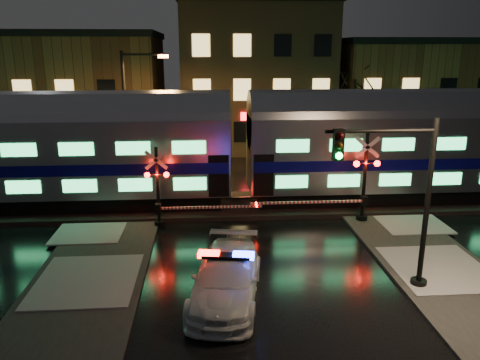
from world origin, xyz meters
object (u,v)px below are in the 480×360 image
at_px(police_car, 226,278).
at_px(crossing_signal_right, 357,187).
at_px(traffic_light, 401,203).
at_px(streetlight, 130,112).
at_px(crossing_signal_left, 166,195).

relative_size(police_car, crossing_signal_right, 0.89).
distance_m(traffic_light, streetlight, 17.09).
distance_m(police_car, crossing_signal_right, 9.45).
xyz_separation_m(police_car, crossing_signal_right, (6.53, 6.75, 1.04)).
relative_size(police_car, crossing_signal_left, 1.01).
relative_size(crossing_signal_right, streetlight, 0.77).
height_order(crossing_signal_right, traffic_light, traffic_light).
xyz_separation_m(police_car, streetlight, (-4.94, 13.44, 3.86)).
distance_m(crossing_signal_right, crossing_signal_left, 9.02).
height_order(crossing_signal_left, streetlight, streetlight).
xyz_separation_m(traffic_light, streetlight, (-10.75, 13.20, 1.45)).
height_order(police_car, streetlight, streetlight).
relative_size(crossing_signal_right, traffic_light, 1.03).
distance_m(police_car, crossing_signal_left, 7.23).
bearing_deg(crossing_signal_right, police_car, -134.04).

